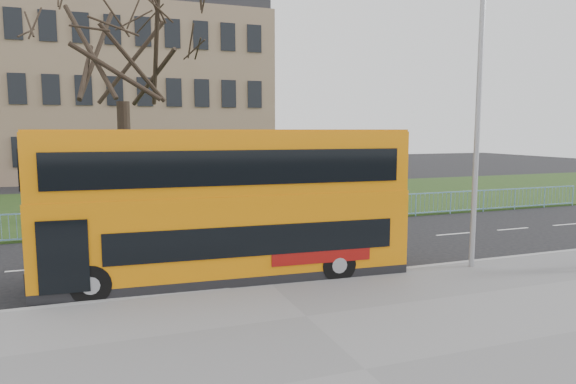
% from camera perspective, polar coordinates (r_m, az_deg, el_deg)
% --- Properties ---
extents(ground, '(120.00, 120.00, 0.00)m').
position_cam_1_polar(ground, '(15.15, -3.92, -8.85)').
color(ground, black).
rests_on(ground, ground).
extents(pavement, '(80.00, 10.50, 0.12)m').
position_cam_1_polar(pavement, '(9.25, 8.54, -19.22)').
color(pavement, slate).
rests_on(pavement, ground).
extents(kerb, '(80.00, 0.20, 0.14)m').
position_cam_1_polar(kerb, '(13.71, -2.09, -10.25)').
color(kerb, gray).
rests_on(kerb, ground).
extents(grass_verge, '(80.00, 15.40, 0.08)m').
position_cam_1_polar(grass_verge, '(28.88, -11.87, -1.30)').
color(grass_verge, '#1B3413').
rests_on(grass_verge, ground).
extents(guard_railing, '(40.00, 0.12, 1.10)m').
position_cam_1_polar(guard_railing, '(21.30, -8.91, -2.78)').
color(guard_railing, '#73ABCD').
rests_on(guard_railing, ground).
extents(bare_tree, '(8.78, 8.78, 12.54)m').
position_cam_1_polar(bare_tree, '(24.13, -17.96, 11.94)').
color(bare_tree, black).
rests_on(bare_tree, grass_verge).
extents(civic_building, '(30.00, 15.00, 14.00)m').
position_cam_1_polar(civic_building, '(49.10, -21.53, 9.86)').
color(civic_building, '#8C7158').
rests_on(civic_building, ground).
extents(yellow_bus, '(9.83, 2.89, 4.07)m').
position_cam_1_polar(yellow_bus, '(14.00, -6.74, -1.06)').
color(yellow_bus, orange).
rests_on(yellow_bus, ground).
extents(street_lamp, '(1.68, 0.26, 7.91)m').
position_cam_1_polar(street_lamp, '(15.63, 20.07, 7.76)').
color(street_lamp, '#989AA0').
rests_on(street_lamp, pavement).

